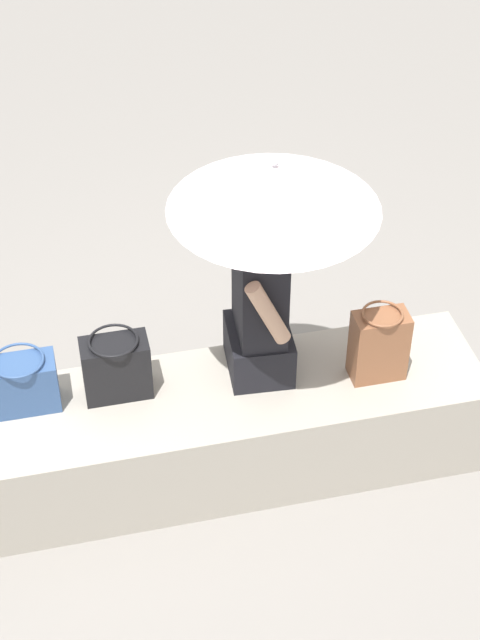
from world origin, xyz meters
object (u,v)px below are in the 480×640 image
tote_bag_canvas (379,345)px  shoulder_bag_spare (116,367)px  handbag_black (22,383)px  person_seated (260,301)px  parasol (274,188)px

tote_bag_canvas → shoulder_bag_spare: 1.17m
handbag_black → tote_bag_canvas: 1.57m
handbag_black → tote_bag_canvas: (-1.57, 0.15, 0.04)m
tote_bag_canvas → shoulder_bag_spare: tote_bag_canvas is taller
person_seated → tote_bag_canvas: size_ratio=2.49×
person_seated → shoulder_bag_spare: person_seated is taller
parasol → handbag_black: 1.40m
parasol → handbag_black: bearing=-2.7°
handbag_black → tote_bag_canvas: tote_bag_canvas is taller
parasol → shoulder_bag_spare: parasol is taller
person_seated → tote_bag_canvas: 0.57m
shoulder_bag_spare → parasol: bearing=176.4°
person_seated → parasol: parasol is taller
person_seated → handbag_black: bearing=0.6°
person_seated → shoulder_bag_spare: size_ratio=2.90×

